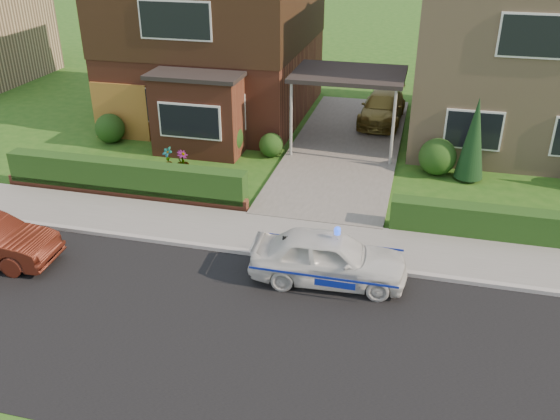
% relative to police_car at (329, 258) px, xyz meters
% --- Properties ---
extents(ground, '(120.00, 120.00, 0.00)m').
position_rel_police_car_xyz_m(ground, '(-0.87, -2.40, -0.61)').
color(ground, '#215115').
rests_on(ground, ground).
extents(road, '(60.00, 6.00, 0.02)m').
position_rel_police_car_xyz_m(road, '(-0.87, -2.40, -0.61)').
color(road, black).
rests_on(road, ground).
extents(kerb, '(60.00, 0.16, 0.12)m').
position_rel_police_car_xyz_m(kerb, '(-0.87, 0.65, -0.55)').
color(kerb, '#9E9993').
rests_on(kerb, ground).
extents(sidewalk, '(60.00, 2.00, 0.10)m').
position_rel_police_car_xyz_m(sidewalk, '(-0.87, 1.70, -0.56)').
color(sidewalk, slate).
rests_on(sidewalk, ground).
extents(driveway, '(3.80, 12.00, 0.12)m').
position_rel_police_car_xyz_m(driveway, '(-0.87, 8.60, -0.55)').
color(driveway, '#666059').
rests_on(driveway, ground).
extents(house_left, '(7.50, 9.53, 7.25)m').
position_rel_police_car_xyz_m(house_left, '(-6.66, 11.50, 3.20)').
color(house_left, brown).
rests_on(house_left, ground).
extents(house_right, '(7.50, 8.06, 7.25)m').
position_rel_police_car_xyz_m(house_right, '(4.93, 11.59, 3.05)').
color(house_right, tan).
rests_on(house_right, ground).
extents(carport_link, '(3.80, 3.00, 2.77)m').
position_rel_police_car_xyz_m(carport_link, '(-0.87, 8.55, 2.04)').
color(carport_link, black).
rests_on(carport_link, ground).
extents(garage_door, '(2.20, 0.10, 2.10)m').
position_rel_police_car_xyz_m(garage_door, '(-9.12, 7.56, 0.44)').
color(garage_door, '#8F5B1F').
rests_on(garage_door, ground).
extents(dwarf_wall, '(7.70, 0.25, 0.36)m').
position_rel_police_car_xyz_m(dwarf_wall, '(-6.67, 2.90, -0.43)').
color(dwarf_wall, brown).
rests_on(dwarf_wall, ground).
extents(hedge_left, '(7.50, 0.55, 0.90)m').
position_rel_police_car_xyz_m(hedge_left, '(-6.67, 3.05, -0.61)').
color(hedge_left, black).
rests_on(hedge_left, ground).
extents(hedge_right, '(7.50, 0.55, 0.80)m').
position_rel_police_car_xyz_m(hedge_right, '(4.93, 2.95, -0.61)').
color(hedge_right, black).
rests_on(hedge_right, ground).
extents(shrub_left_far, '(1.08, 1.08, 1.08)m').
position_rel_police_car_xyz_m(shrub_left_far, '(-9.37, 7.10, -0.07)').
color(shrub_left_far, black).
rests_on(shrub_left_far, ground).
extents(shrub_left_mid, '(1.32, 1.32, 1.32)m').
position_rel_police_car_xyz_m(shrub_left_mid, '(-4.87, 6.90, 0.05)').
color(shrub_left_mid, black).
rests_on(shrub_left_mid, ground).
extents(shrub_left_near, '(0.84, 0.84, 0.84)m').
position_rel_police_car_xyz_m(shrub_left_near, '(-3.27, 7.20, -0.19)').
color(shrub_left_near, black).
rests_on(shrub_left_near, ground).
extents(shrub_right_near, '(1.20, 1.20, 1.20)m').
position_rel_police_car_xyz_m(shrub_right_near, '(2.33, 7.00, -0.01)').
color(shrub_right_near, black).
rests_on(shrub_right_near, ground).
extents(conifer_a, '(0.90, 0.90, 2.60)m').
position_rel_police_car_xyz_m(conifer_a, '(3.33, 6.80, 0.69)').
color(conifer_a, black).
rests_on(conifer_a, ground).
extents(police_car, '(3.30, 3.67, 1.39)m').
position_rel_police_car_xyz_m(police_car, '(0.00, 0.00, 0.00)').
color(police_car, silver).
rests_on(police_car, ground).
extents(driveway_car, '(1.72, 3.94, 1.13)m').
position_rel_police_car_xyz_m(driveway_car, '(0.13, 11.65, 0.07)').
color(driveway_car, brown).
rests_on(driveway_car, driveway).
extents(potted_plant_a, '(0.46, 0.39, 0.74)m').
position_rel_police_car_xyz_m(potted_plant_a, '(-6.28, 5.27, -0.24)').
color(potted_plant_a, gray).
rests_on(potted_plant_a, ground).
extents(potted_plant_b, '(0.56, 0.56, 0.80)m').
position_rel_police_car_xyz_m(potted_plant_b, '(-5.77, 3.60, -0.21)').
color(potted_plant_b, gray).
rests_on(potted_plant_b, ground).
extents(potted_plant_c, '(0.52, 0.52, 0.73)m').
position_rel_police_car_xyz_m(potted_plant_c, '(-5.70, 5.11, -0.25)').
color(potted_plant_c, gray).
rests_on(potted_plant_c, ground).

